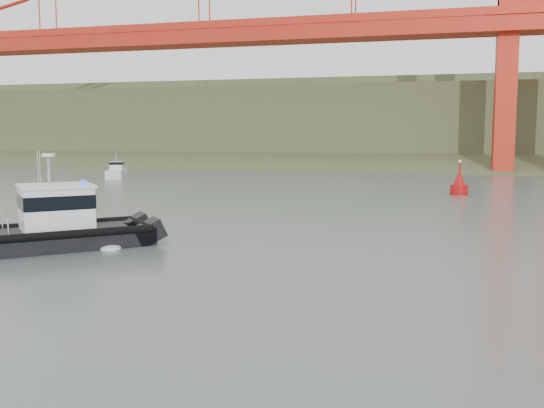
# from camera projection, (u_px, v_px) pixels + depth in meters

# --- Properties ---
(ground) EXTENTS (400.00, 400.00, 0.00)m
(ground) POSITION_uv_depth(u_px,v_px,m) (237.00, 281.00, 24.74)
(ground) COLOR #55655E
(ground) RESTS_ON ground
(headlands) EXTENTS (500.00, 105.36, 27.12)m
(headlands) POSITION_uv_depth(u_px,v_px,m) (400.00, 130.00, 144.51)
(headlands) COLOR #3D4C2B
(headlands) RESTS_ON ground
(patrol_boat) EXTENTS (10.39, 10.06, 5.15)m
(patrol_boat) POSITION_uv_depth(u_px,v_px,m) (50.00, 224.00, 31.76)
(patrol_boat) COLOR black
(patrol_boat) RESTS_ON ground
(motorboat) EXTENTS (4.26, 6.75, 3.52)m
(motorboat) POSITION_uv_depth(u_px,v_px,m) (117.00, 171.00, 83.94)
(motorboat) COLOR silver
(motorboat) RESTS_ON ground
(nav_buoy) EXTENTS (1.76, 1.76, 3.67)m
(nav_buoy) POSITION_uv_depth(u_px,v_px,m) (459.00, 185.00, 60.27)
(nav_buoy) COLOR #A60B0C
(nav_buoy) RESTS_ON ground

